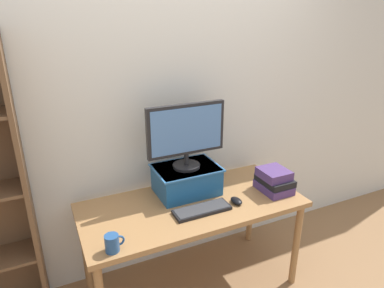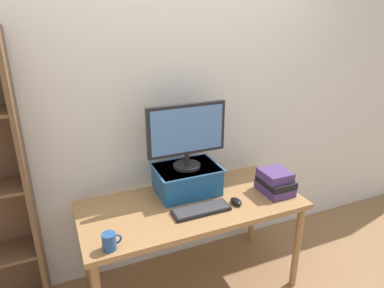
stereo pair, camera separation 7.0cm
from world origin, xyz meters
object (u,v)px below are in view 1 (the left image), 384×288
Objects in this scene: riser_box at (186,179)px; coffee_mug at (112,243)px; computer_mouse at (236,201)px; keyboard at (202,210)px; computer_monitor at (186,133)px; desk at (192,212)px; book_stack at (274,181)px.

riser_box is 0.76m from coffee_mug.
keyboard is at bearing 178.38° from computer_mouse.
riser_box is 0.81× the size of computer_monitor.
coffee_mug is at bearing -146.10° from riser_box.
keyboard is 3.45× the size of coffee_mug.
riser_box is at bearing 33.90° from coffee_mug.
computer_monitor is 0.86m from coffee_mug.
computer_monitor is (0.03, 0.15, 0.52)m from desk.
computer_mouse reaches higher than desk.
book_stack is (0.58, -0.25, -0.37)m from computer_monitor.
book_stack is (0.58, -0.25, -0.03)m from riser_box.
coffee_mug is (-0.63, -0.42, -0.06)m from riser_box.
computer_monitor reaches higher than computer_mouse.
riser_box reaches higher than computer_mouse.
coffee_mug is (-0.87, -0.14, 0.03)m from computer_mouse.
riser_box reaches higher than keyboard.
computer_monitor is 5.05× the size of coffee_mug.
computer_monitor is (0.00, -0.00, 0.35)m from riser_box.
riser_box reaches higher than desk.
desk is 2.71× the size of computer_monitor.
book_stack reaches higher than keyboard.
desk is at bearing 154.06° from computer_mouse.
riser_box is at bearing 90.00° from computer_monitor.
keyboard is at bearing 13.24° from coffee_mug.
computer_mouse is at bearing -25.94° from desk.
riser_box is 4.11× the size of coffee_mug.
book_stack is (0.34, 0.04, 0.06)m from computer_mouse.
computer_mouse is at bearing -1.62° from keyboard.
computer_monitor is 1.46× the size of keyboard.
keyboard is 0.26m from computer_mouse.
desk is at bearing -100.11° from riser_box.
book_stack is (0.60, 0.03, 0.07)m from keyboard.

